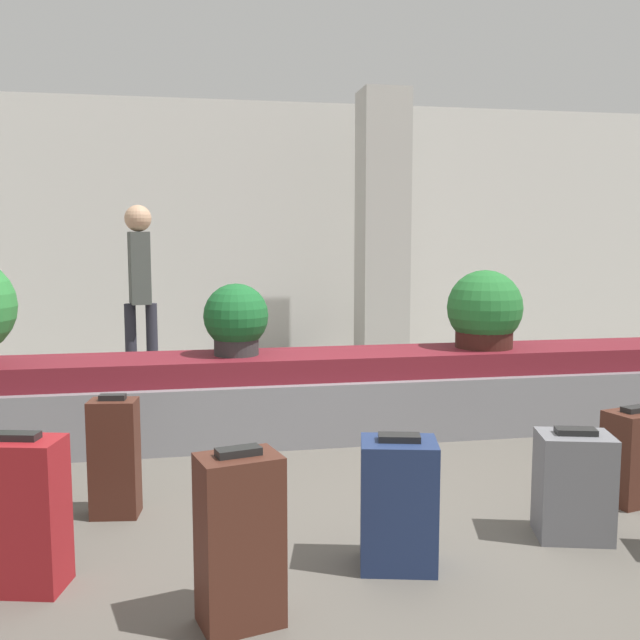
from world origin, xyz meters
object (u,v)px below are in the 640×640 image
(suitcase_4, at_px, (398,503))
(suitcase_6, at_px, (17,514))
(suitcase_1, at_px, (115,458))
(suitcase_2, at_px, (240,540))
(traveler_0, at_px, (140,280))
(potted_plant_2, at_px, (485,311))
(suitcase_3, at_px, (574,485))
(pillar, at_px, (382,229))
(suitcase_5, at_px, (634,457))
(potted_plant_0, at_px, (236,320))

(suitcase_4, bearing_deg, suitcase_6, -169.99)
(suitcase_1, bearing_deg, suitcase_4, -25.26)
(suitcase_2, distance_m, traveler_0, 4.49)
(suitcase_2, bearing_deg, suitcase_4, 11.78)
(suitcase_6, relative_size, potted_plant_2, 1.11)
(suitcase_3, xyz_separation_m, traveler_0, (-2.32, 3.87, 0.83))
(pillar, distance_m, suitcase_3, 5.25)
(suitcase_5, bearing_deg, suitcase_6, 173.01)
(suitcase_3, relative_size, suitcase_4, 0.90)
(suitcase_1, xyz_separation_m, suitcase_3, (2.28, -0.71, -0.05))
(suitcase_6, bearing_deg, potted_plant_0, 77.25)
(suitcase_3, distance_m, suitcase_5, 0.70)
(traveler_0, bearing_deg, suitcase_5, -149.92)
(suitcase_4, bearing_deg, suitcase_3, 22.03)
(pillar, xyz_separation_m, suitcase_3, (-0.41, -5.06, -1.33))
(suitcase_3, xyz_separation_m, potted_plant_0, (-1.53, 2.12, 0.63))
(pillar, xyz_separation_m, suitcase_5, (0.18, -4.69, -1.33))
(potted_plant_2, bearing_deg, suitcase_5, -84.85)
(suitcase_5, height_order, suitcase_6, suitcase_6)
(pillar, height_order, suitcase_4, pillar)
(suitcase_1, xyz_separation_m, traveler_0, (-0.04, 3.16, 0.77))
(traveler_0, bearing_deg, suitcase_4, -170.88)
(suitcase_2, distance_m, suitcase_4, 0.83)
(suitcase_5, height_order, potted_plant_2, potted_plant_2)
(potted_plant_0, distance_m, traveler_0, 1.94)
(suitcase_2, height_order, potted_plant_0, potted_plant_0)
(pillar, height_order, suitcase_6, pillar)
(suitcase_1, relative_size, suitcase_3, 1.19)
(suitcase_5, bearing_deg, traveler_0, 115.32)
(suitcase_6, bearing_deg, suitcase_2, -12.90)
(traveler_0, bearing_deg, suitcase_1, 171.07)
(potted_plant_2, bearing_deg, suitcase_6, -144.56)
(potted_plant_2, bearing_deg, suitcase_3, -101.54)
(pillar, relative_size, suitcase_2, 4.54)
(suitcase_4, distance_m, potted_plant_2, 2.73)
(suitcase_3, height_order, suitcase_4, suitcase_4)
(suitcase_4, bearing_deg, potted_plant_0, 117.57)
(suitcase_5, bearing_deg, suitcase_4, -175.94)
(pillar, relative_size, suitcase_4, 5.17)
(suitcase_5, bearing_deg, suitcase_1, 158.79)
(suitcase_2, bearing_deg, suitcase_1, 101.62)
(potted_plant_0, bearing_deg, potted_plant_2, -0.07)
(suitcase_5, distance_m, potted_plant_2, 1.87)
(suitcase_5, xyz_separation_m, traveler_0, (-2.91, 3.50, 0.83))
(potted_plant_0, bearing_deg, suitcase_2, -93.80)
(suitcase_3, bearing_deg, suitcase_4, -156.24)
(suitcase_1, bearing_deg, potted_plant_0, 69.40)
(suitcase_1, height_order, suitcase_6, suitcase_6)
(suitcase_1, height_order, potted_plant_2, potted_plant_2)
(potted_plant_2, bearing_deg, suitcase_1, -152.63)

